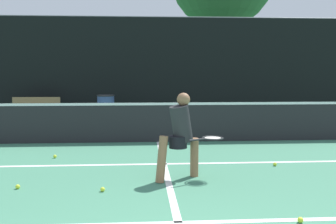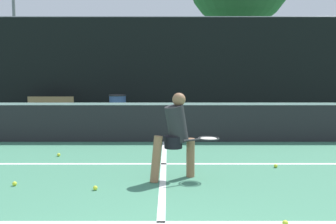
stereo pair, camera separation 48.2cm
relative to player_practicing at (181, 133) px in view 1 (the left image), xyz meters
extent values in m
cube|color=white|center=(-0.21, -1.82, -0.73)|extent=(11.00, 0.10, 0.01)
cube|color=white|center=(-0.21, 1.00, -0.73)|extent=(8.25, 0.10, 0.01)
cube|color=white|center=(-0.21, 0.73, -0.73)|extent=(0.10, 5.11, 0.01)
cube|color=#232326|center=(-0.21, 3.29, -0.26)|extent=(11.00, 0.02, 0.95)
cube|color=white|center=(-0.21, 3.29, 0.18)|extent=(11.00, 0.03, 0.06)
cube|color=black|center=(-0.21, 7.65, 1.03)|extent=(24.00, 0.06, 3.53)
cylinder|color=slate|center=(-0.21, 7.65, 2.82)|extent=(24.00, 0.04, 0.04)
cylinder|color=#8C6042|center=(0.23, 0.14, -0.42)|extent=(0.13, 0.13, 0.62)
cylinder|color=#8C6042|center=(-0.31, -0.16, -0.38)|extent=(0.25, 0.22, 0.72)
cylinder|color=black|center=(-0.05, -0.02, -0.14)|extent=(0.28, 0.28, 0.19)
cylinder|color=#262628|center=(0.00, 0.01, 0.14)|extent=(0.39, 0.35, 0.63)
sphere|color=#8C6042|center=(0.04, 0.03, 0.52)|extent=(0.21, 0.21, 0.21)
cylinder|color=#262628|center=(0.24, -0.12, -0.09)|extent=(0.28, 0.17, 0.03)
torus|color=#262628|center=(0.51, 0.03, -0.09)|extent=(0.46, 0.46, 0.02)
cylinder|color=beige|center=(0.51, 0.03, -0.09)|extent=(0.35, 0.35, 0.01)
sphere|color=#D1E033|center=(1.77, 0.72, -0.70)|extent=(0.07, 0.07, 0.07)
sphere|color=#D1E033|center=(-2.41, -0.38, -0.70)|extent=(0.07, 0.07, 0.07)
sphere|color=#D1E033|center=(-1.17, -0.60, -0.70)|extent=(0.07, 0.07, 0.07)
sphere|color=#D1E033|center=(1.16, -1.90, -0.70)|extent=(0.07, 0.07, 0.07)
sphere|color=#D1E033|center=(-2.32, 1.65, -0.70)|extent=(0.07, 0.07, 0.07)
cube|color=olive|center=(-4.04, 6.77, -0.30)|extent=(1.53, 0.37, 0.04)
cube|color=olive|center=(-4.03, 6.95, -0.09)|extent=(1.53, 0.05, 0.42)
cube|color=#333338|center=(-4.65, 6.77, -0.52)|extent=(0.06, 0.32, 0.44)
cube|color=#333338|center=(-3.42, 6.76, -0.52)|extent=(0.06, 0.32, 0.44)
cylinder|color=#384C7F|center=(-1.76, 6.56, -0.28)|extent=(0.54, 0.54, 0.91)
cylinder|color=black|center=(-1.76, 6.56, 0.19)|extent=(0.57, 0.57, 0.04)
cube|color=#B7B7BC|center=(4.22, 11.14, -0.32)|extent=(1.82, 4.01, 0.84)
cube|color=#1E2328|center=(4.22, 10.94, 0.38)|extent=(1.53, 2.40, 0.56)
cylinder|color=black|center=(5.04, 12.42, -0.44)|extent=(0.18, 0.60, 0.60)
cylinder|color=black|center=(5.04, 9.86, -0.44)|extent=(0.18, 0.60, 0.60)
cylinder|color=brown|center=(3.18, 12.64, 1.48)|extent=(0.28, 0.28, 4.43)
cube|color=#B2ADA3|center=(-0.21, 24.07, 2.01)|extent=(36.00, 2.40, 5.49)
camera|label=1|loc=(-0.61, -6.05, 0.96)|focal=42.00mm
camera|label=2|loc=(-0.13, -6.07, 0.96)|focal=42.00mm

